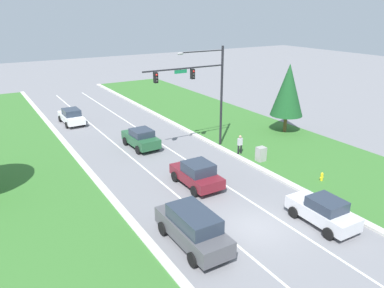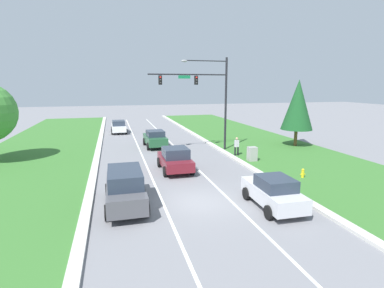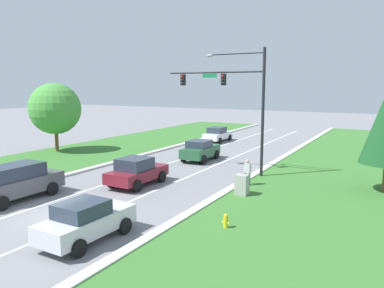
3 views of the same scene
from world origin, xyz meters
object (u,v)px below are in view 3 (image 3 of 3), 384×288
at_px(utility_cabinet, 242,185).
at_px(fire_hydrant, 226,222).
at_px(graphite_suv, 16,182).
at_px(burgundy_sedan, 137,171).
at_px(oak_near_left_tree, 55,109).
at_px(white_sedan, 218,134).
at_px(forest_sedan, 200,150).
at_px(pedestrian, 247,171).
at_px(silver_sedan, 86,221).
at_px(traffic_signal_mast, 236,93).

height_order(utility_cabinet, fire_hydrant, utility_cabinet).
relative_size(graphite_suv, burgundy_sedan, 1.18).
bearing_deg(fire_hydrant, oak_near_left_tree, 155.47).
relative_size(white_sedan, utility_cabinet, 3.67).
bearing_deg(oak_near_left_tree, white_sedan, 52.37).
xyz_separation_m(forest_sedan, burgundy_sedan, (0.21, -8.87, 0.00)).
xyz_separation_m(graphite_suv, forest_sedan, (3.57, 14.55, -0.15)).
relative_size(forest_sedan, pedestrian, 2.52).
height_order(silver_sedan, burgundy_sedan, burgundy_sedan).
bearing_deg(fire_hydrant, pedestrian, 103.61).
bearing_deg(traffic_signal_mast, oak_near_left_tree, 179.77).
bearing_deg(silver_sedan, oak_near_left_tree, 142.85).
bearing_deg(silver_sedan, traffic_signal_mast, 88.45).
bearing_deg(graphite_suv, fire_hydrant, 8.05).
distance_m(silver_sedan, white_sedan, 28.00).
relative_size(forest_sedan, utility_cabinet, 3.48).
height_order(silver_sedan, white_sedan, silver_sedan).
bearing_deg(silver_sedan, utility_cabinet, 71.54).
relative_size(utility_cabinet, pedestrian, 0.72).
xyz_separation_m(pedestrian, oak_near_left_tree, (-20.01, 2.80, 3.12)).
height_order(utility_cabinet, pedestrian, pedestrian).
bearing_deg(white_sedan, pedestrian, -59.93).
distance_m(white_sedan, fire_hydrant, 25.96).
relative_size(pedestrian, oak_near_left_tree, 0.26).
distance_m(traffic_signal_mast, burgundy_sedan, 8.61).
relative_size(forest_sedan, burgundy_sedan, 1.01).
distance_m(pedestrian, oak_near_left_tree, 20.44).
xyz_separation_m(traffic_signal_mast, burgundy_sedan, (-4.12, -5.84, -4.81)).
height_order(pedestrian, fire_hydrant, pedestrian).
relative_size(traffic_signal_mast, white_sedan, 1.92).
height_order(white_sedan, oak_near_left_tree, oak_near_left_tree).
relative_size(graphite_suv, silver_sedan, 1.21).
distance_m(forest_sedan, pedestrian, 8.58).
relative_size(silver_sedan, utility_cabinet, 3.38).
height_order(traffic_signal_mast, graphite_suv, traffic_signal_mast).
relative_size(burgundy_sedan, fire_hydrant, 6.05).
xyz_separation_m(white_sedan, burgundy_sedan, (3.54, -19.31, 0.06)).
xyz_separation_m(graphite_suv, white_sedan, (0.24, 24.99, -0.21)).
height_order(graphite_suv, oak_near_left_tree, oak_near_left_tree).
relative_size(white_sedan, burgundy_sedan, 1.06).
bearing_deg(graphite_suv, traffic_signal_mast, 55.44).
distance_m(white_sedan, utility_cabinet, 20.93).
xyz_separation_m(traffic_signal_mast, silver_sedan, (-0.66, -13.64, -4.85)).
bearing_deg(silver_sedan, pedestrian, 77.42).
xyz_separation_m(pedestrian, fire_hydrant, (1.72, -7.11, -0.59)).
xyz_separation_m(traffic_signal_mast, forest_sedan, (-4.33, 3.03, -4.81)).
distance_m(traffic_signal_mast, oak_near_left_tree, 18.06).
xyz_separation_m(white_sedan, utility_cabinet, (10.15, -18.30, -0.21)).
relative_size(graphite_suv, utility_cabinet, 4.08).
bearing_deg(burgundy_sedan, forest_sedan, 91.12).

